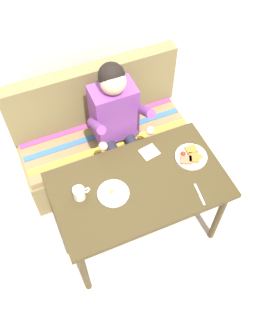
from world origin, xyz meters
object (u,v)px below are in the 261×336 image
Objects in this scene: table at (139,190)px; fork at (200,194)px; person at (117,120)px; napkin at (149,152)px; coffee_mug at (79,193)px; plate_breakfast at (191,156)px; couch at (103,140)px; plate_eggs at (113,193)px.

fork is (0.34, -0.24, 0.08)m from table.
person is at bearing 82.52° from table.
person is 0.39m from napkin.
coffee_mug is 0.60m from napkin.
plate_breakfast is at bearing 7.60° from table.
couch is at bearing 90.00° from table.
table is at bearing -97.48° from person.
plate_breakfast reaches higher than table.
person is 0.72m from coffee_mug.
plate_breakfast is 1.95× the size of coffee_mug.
table is at bearing -8.75° from coffee_mug.
couch is at bearing 113.88° from person.
person is (0.08, 0.59, 0.09)m from table.
couch reaches higher than plate_eggs.
couch is 1.19× the size of person.
plate_eggs is at bearing -178.52° from table.
couch is 12.20× the size of coffee_mug.
couch is 11.64× the size of napkin.
napkin is at bearing 147.79° from plate_breakfast.
napkin is (0.37, 0.22, -0.01)m from plate_eggs.
fork is (0.74, -0.30, -0.05)m from coffee_mug.
person reaches higher than fork.
table is at bearing 151.70° from fork.
plate_eggs is (-0.19, -0.77, 0.41)m from couch.
plate_eggs is at bearing -114.38° from person.
fork reaches higher than table.
napkin is at bearing 31.01° from plate_eggs.
couch is 6.25× the size of plate_breakfast.
couch is (0.00, 0.76, -0.32)m from table.
person is 0.65m from plate_eggs.
person is at bearing 47.60° from coffee_mug.
fork is at bearing -107.12° from plate_breakfast.
plate_breakfast is at bearing 5.72° from plate_eggs.
fork is (0.53, -0.23, -0.01)m from plate_eggs.
plate_breakfast is at bearing -58.70° from couch.
table is at bearing -172.40° from plate_breakfast.
fork is at bearing -71.27° from couch.
plate_breakfast is (0.35, -0.53, 0.00)m from person.
plate_breakfast reaches higher than napkin.
plate_breakfast is at bearing -56.48° from person.
person reaches higher than table.
napkin is (0.58, 0.15, -0.05)m from coffee_mug.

